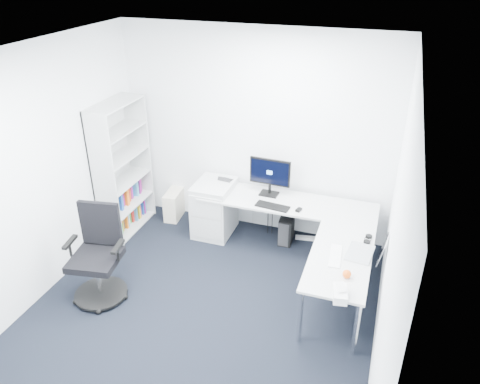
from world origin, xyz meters
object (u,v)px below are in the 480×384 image
(task_chair, at_px, (95,257))
(monitor, at_px, (270,177))
(laptop, at_px, (361,243))
(bookshelf, at_px, (122,169))
(l_desk, at_px, (280,236))

(task_chair, distance_m, monitor, 2.32)
(monitor, height_order, laptop, monitor)
(task_chair, distance_m, laptop, 2.82)
(monitor, bearing_deg, bookshelf, -166.46)
(laptop, bearing_deg, l_desk, 157.43)
(l_desk, xyz_separation_m, laptop, (0.99, -0.55, 0.46))
(l_desk, relative_size, bookshelf, 1.24)
(monitor, distance_m, laptop, 1.59)
(l_desk, bearing_deg, monitor, 122.17)
(bookshelf, bearing_deg, monitor, 11.01)
(monitor, bearing_deg, l_desk, -55.30)
(bookshelf, distance_m, task_chair, 1.53)
(l_desk, height_order, monitor, monitor)
(l_desk, relative_size, laptop, 5.93)
(bookshelf, xyz_separation_m, monitor, (1.91, 0.37, 0.01))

